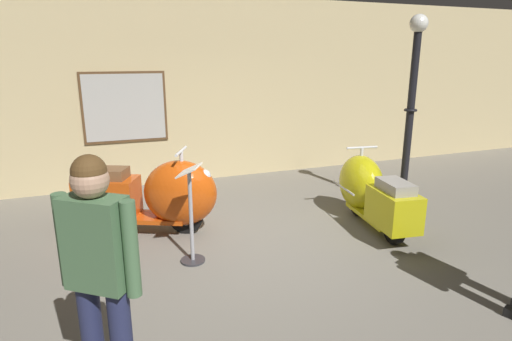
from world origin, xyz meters
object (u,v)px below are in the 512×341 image
object	(u,v)px
scooter_0	(158,195)
lamppost	(410,114)
info_stanchion	(191,222)
scooter_1	(370,191)
visitor_0	(99,266)

from	to	relation	value
scooter_0	lamppost	world-z (taller)	lamppost
scooter_0	info_stanchion	bearing A→B (deg)	-52.23
scooter_0	scooter_1	size ratio (longest dim) A/B	1.08
scooter_1	lamppost	world-z (taller)	lamppost
scooter_0	visitor_0	size ratio (longest dim) A/B	1.11
visitor_0	lamppost	bearing A→B (deg)	-24.38
visitor_0	info_stanchion	bearing A→B (deg)	8.76
scooter_1	scooter_0	bearing A→B (deg)	83.38
scooter_0	scooter_1	bearing A→B (deg)	10.28
scooter_1	lamppost	size ratio (longest dim) A/B	0.62
visitor_0	scooter_0	bearing A→B (deg)	22.39
scooter_0	lamppost	xyz separation A→B (m)	(3.65, -0.37, 0.93)
scooter_0	lamppost	size ratio (longest dim) A/B	0.67
scooter_0	visitor_0	distance (m)	2.87
scooter_1	lamppost	xyz separation A→B (m)	(0.88, 0.36, 0.97)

